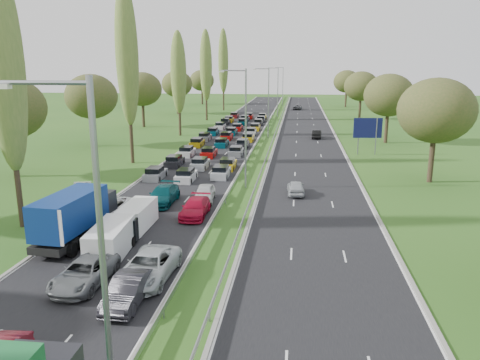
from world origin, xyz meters
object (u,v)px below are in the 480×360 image
(white_van_front, at_px, (112,239))
(white_van_rear, at_px, (138,215))
(near_car_2, at_px, (108,209))
(info_sign, at_px, (83,190))
(blue_lorry, at_px, (77,215))
(direction_sign, at_px, (368,130))

(white_van_front, bearing_deg, white_van_rear, 86.14)
(white_van_rear, bearing_deg, near_car_2, 150.95)
(white_van_rear, bearing_deg, info_sign, 142.48)
(near_car_2, xyz_separation_m, blue_lorry, (-0.18, -4.95, 1.08))
(blue_lorry, height_order, info_sign, blue_lorry)
(white_van_front, height_order, white_van_rear, white_van_front)
(blue_lorry, bearing_deg, direction_sign, 60.35)
(white_van_front, relative_size, white_van_rear, 1.08)
(near_car_2, distance_m, info_sign, 5.29)
(info_sign, bearing_deg, direction_sign, 44.54)
(info_sign, relative_size, direction_sign, 0.40)
(near_car_2, bearing_deg, white_van_rear, -25.27)
(near_car_2, bearing_deg, blue_lorry, -88.21)
(white_van_front, bearing_deg, near_car_2, 110.09)
(blue_lorry, height_order, direction_sign, direction_sign)
(near_car_2, distance_m, direction_sign, 40.66)
(white_van_front, bearing_deg, direction_sign, 56.47)
(blue_lorry, distance_m, info_sign, 9.33)
(white_van_front, height_order, direction_sign, direction_sign)
(near_car_2, height_order, blue_lorry, blue_lorry)
(near_car_2, relative_size, info_sign, 2.75)
(blue_lorry, bearing_deg, white_van_front, -27.63)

